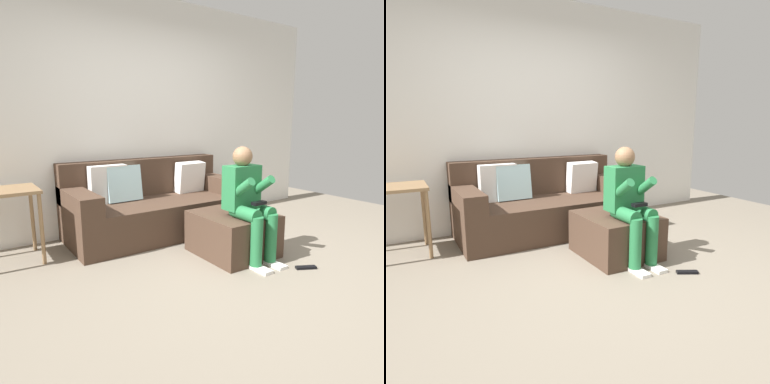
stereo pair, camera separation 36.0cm
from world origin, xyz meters
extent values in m
plane|color=slate|center=(0.00, 0.00, 0.00)|extent=(7.12, 7.12, 0.00)
cube|color=silver|center=(0.00, 1.99, 1.37)|extent=(5.48, 0.10, 2.74)
cube|color=#473326|center=(-0.07, 1.50, 0.21)|extent=(2.02, 0.88, 0.41)
cube|color=#473326|center=(-0.07, 1.84, 0.64)|extent=(2.02, 0.20, 0.44)
cube|color=#473326|center=(-0.96, 1.50, 0.51)|extent=(0.23, 0.88, 0.20)
cube|color=#473326|center=(0.82, 1.50, 0.51)|extent=(0.23, 0.88, 0.20)
cube|color=white|center=(-0.58, 1.67, 0.62)|extent=(0.42, 0.13, 0.41)
cube|color=silver|center=(-0.42, 1.66, 0.61)|extent=(0.40, 0.21, 0.41)
cube|color=white|center=(0.50, 1.66, 0.60)|extent=(0.39, 0.20, 0.39)
cube|color=#473326|center=(0.25, 0.54, 0.21)|extent=(0.67, 0.73, 0.41)
cube|color=#26723F|center=(0.26, 0.45, 0.69)|extent=(0.33, 0.19, 0.42)
sphere|color=#8C6647|center=(0.26, 0.45, 0.98)|extent=(0.19, 0.19, 0.19)
cylinder|color=#26723F|center=(0.17, 0.29, 0.48)|extent=(0.13, 0.31, 0.13)
cylinder|color=#26723F|center=(0.17, 0.14, 0.25)|extent=(0.11, 0.11, 0.45)
cube|color=white|center=(0.17, 0.08, 0.01)|extent=(0.10, 0.22, 0.03)
cylinder|color=#26723F|center=(0.15, 0.33, 0.69)|extent=(0.08, 0.32, 0.26)
cylinder|color=#26723F|center=(0.36, 0.29, 0.48)|extent=(0.13, 0.31, 0.13)
cylinder|color=#26723F|center=(0.36, 0.14, 0.25)|extent=(0.11, 0.11, 0.45)
cube|color=white|center=(0.36, 0.08, 0.01)|extent=(0.10, 0.22, 0.03)
cylinder|color=#26723F|center=(0.38, 0.32, 0.69)|extent=(0.08, 0.33, 0.26)
cube|color=black|center=(0.26, 0.21, 0.58)|extent=(0.14, 0.06, 0.03)
cube|color=olive|center=(-1.64, 1.54, 0.68)|extent=(0.60, 0.50, 0.03)
cylinder|color=olive|center=(-1.36, 1.32, 0.33)|extent=(0.04, 0.04, 0.67)
cylinder|color=olive|center=(-1.36, 1.76, 0.33)|extent=(0.04, 0.04, 0.67)
cube|color=black|center=(0.54, -0.12, 0.01)|extent=(0.19, 0.13, 0.02)
camera|label=1|loc=(-1.95, -1.95, 1.30)|focal=32.51mm
camera|label=2|loc=(-1.65, -2.14, 1.30)|focal=32.51mm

